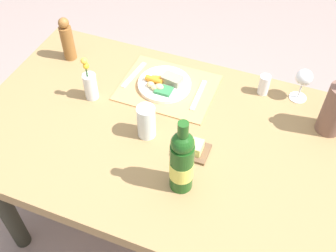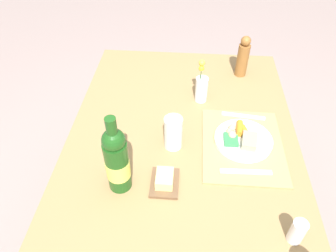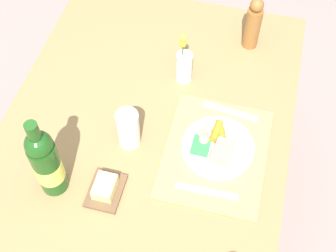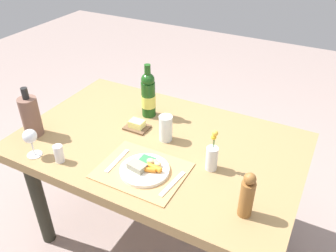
# 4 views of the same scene
# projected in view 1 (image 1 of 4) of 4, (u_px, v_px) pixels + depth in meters

# --- Properties ---
(ground_plane) EXTENTS (8.00, 8.00, 0.00)m
(ground_plane) POSITION_uv_depth(u_px,v_px,m) (160.00, 224.00, 2.15)
(ground_plane) COLOR gray
(dining_table) EXTENTS (1.48, 0.94, 0.75)m
(dining_table) POSITION_uv_depth(u_px,v_px,m) (157.00, 145.00, 1.67)
(dining_table) COLOR #96764A
(dining_table) RESTS_ON ground_plane
(placemat) EXTENTS (0.40, 0.32, 0.01)m
(placemat) POSITION_uv_depth(u_px,v_px,m) (168.00, 88.00, 1.76)
(placemat) COLOR tan
(placemat) RESTS_ON dining_table
(dinner_plate) EXTENTS (0.23, 0.23, 0.05)m
(dinner_plate) POSITION_uv_depth(u_px,v_px,m) (164.00, 84.00, 1.75)
(dinner_plate) COLOR white
(dinner_plate) RESTS_ON placemat
(fork) EXTENTS (0.02, 0.19, 0.00)m
(fork) POSITION_uv_depth(u_px,v_px,m) (198.00, 95.00, 1.72)
(fork) COLOR silver
(fork) RESTS_ON placemat
(knife) EXTENTS (0.04, 0.19, 0.00)m
(knife) POSITION_uv_depth(u_px,v_px,m) (134.00, 75.00, 1.81)
(knife) COLOR silver
(knife) RESTS_ON placemat
(flower_vase) EXTENTS (0.06, 0.06, 0.21)m
(flower_vase) POSITION_uv_depth(u_px,v_px,m) (90.00, 84.00, 1.67)
(flower_vase) COLOR silver
(flower_vase) RESTS_ON dining_table
(wine_bottle) EXTENTS (0.08, 0.08, 0.32)m
(wine_bottle) POSITION_uv_depth(u_px,v_px,m) (182.00, 162.00, 1.33)
(wine_bottle) COLOR #1B4D17
(wine_bottle) RESTS_ON dining_table
(water_tumbler) EXTENTS (0.07, 0.07, 0.14)m
(water_tumbler) POSITION_uv_depth(u_px,v_px,m) (146.00, 123.00, 1.54)
(water_tumbler) COLOR silver
(water_tumbler) RESTS_ON dining_table
(cooler_bottle) EXTENTS (0.10, 0.10, 0.28)m
(cooler_bottle) POSITION_uv_depth(u_px,v_px,m) (336.00, 109.00, 1.52)
(cooler_bottle) COLOR brown
(cooler_bottle) RESTS_ON dining_table
(salt_shaker) EXTENTS (0.05, 0.05, 0.09)m
(salt_shaker) POSITION_uv_depth(u_px,v_px,m) (264.00, 85.00, 1.71)
(salt_shaker) COLOR white
(salt_shaker) RESTS_ON dining_table
(pepper_mill) EXTENTS (0.06, 0.06, 0.21)m
(pepper_mill) POSITION_uv_depth(u_px,v_px,m) (67.00, 40.00, 1.83)
(pepper_mill) COLOR brown
(pepper_mill) RESTS_ON dining_table
(wine_glass) EXTENTS (0.07, 0.07, 0.15)m
(wine_glass) POSITION_uv_depth(u_px,v_px,m) (304.00, 79.00, 1.64)
(wine_glass) COLOR white
(wine_glass) RESTS_ON dining_table
(butter_dish) EXTENTS (0.13, 0.10, 0.05)m
(butter_dish) POSITION_uv_depth(u_px,v_px,m) (192.00, 148.00, 1.51)
(butter_dish) COLOR brown
(butter_dish) RESTS_ON dining_table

